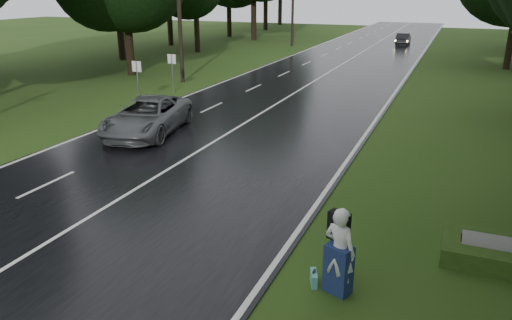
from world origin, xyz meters
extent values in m
plane|color=#284414|center=(0.00, 0.00, 0.00)|extent=(160.00, 160.00, 0.00)
cube|color=black|center=(0.00, 20.00, 0.02)|extent=(12.00, 140.00, 0.04)
cube|color=silver|center=(0.00, 20.00, 0.04)|extent=(0.12, 140.00, 0.01)
imported|color=#4F5254|center=(-3.35, 8.44, 0.83)|extent=(3.69, 6.11, 1.59)
imported|color=black|center=(3.03, 50.34, 0.69)|extent=(1.42, 3.97, 1.30)
imported|color=silver|center=(7.43, -0.23, 1.00)|extent=(0.85, 0.71, 2.01)
cube|color=navy|center=(7.43, -0.23, 0.56)|extent=(0.66, 0.55, 1.12)
cube|color=black|center=(7.33, 0.05, 1.44)|extent=(0.51, 0.39, 0.64)
cube|color=teal|center=(6.88, -0.16, 0.16)|extent=(0.28, 0.45, 0.31)
cylinder|color=slate|center=(10.53, 2.49, 0.00)|extent=(1.31, 0.66, 0.66)
camera|label=1|loc=(9.24, -9.25, 6.26)|focal=34.10mm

